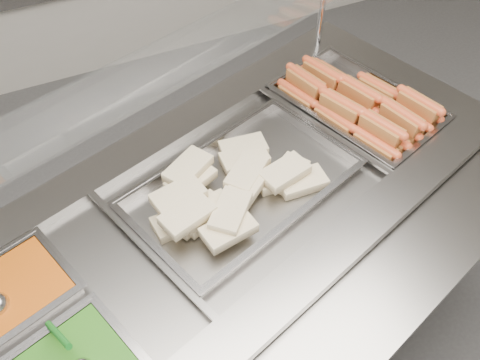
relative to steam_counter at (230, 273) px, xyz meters
name	(u,v)px	position (x,y,z in m)	size (l,w,h in m)	color
steam_counter	(230,273)	(0.00, 0.00, 0.00)	(2.17, 1.47, 0.95)	slate
tray_rail	(359,313)	(0.17, -0.51, 0.43)	(1.89, 0.95, 0.06)	gray
sneeze_guard	(171,62)	(-0.07, 0.22, 0.86)	(1.76, 0.85, 0.47)	silver
pan_hotdogs	(356,111)	(0.63, 0.21, 0.43)	(0.53, 0.67, 0.11)	gray
pan_wraps	(242,189)	(0.06, 0.02, 0.45)	(0.82, 0.63, 0.07)	gray
pan_beans	(13,299)	(-0.70, -0.07, 0.44)	(0.38, 0.34, 0.11)	gray
hotdogs_in_buns	(359,104)	(0.62, 0.19, 0.48)	(0.47, 0.59, 0.12)	brown
tortilla_wraps	(230,190)	(0.00, 0.00, 0.50)	(0.59, 0.44, 0.11)	beige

